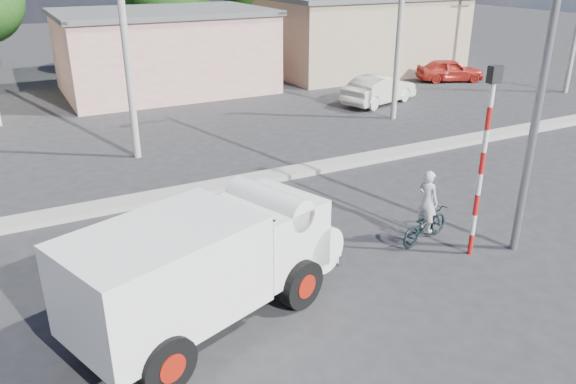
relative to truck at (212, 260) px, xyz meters
name	(u,v)px	position (x,y,z in m)	size (l,w,h in m)	color
ground_plane	(400,326)	(2.97, -1.88, -1.25)	(120.00, 120.00, 0.00)	#272729
median	(235,183)	(2.97, 6.12, -1.17)	(40.00, 0.80, 0.16)	#99968E
truck	(212,260)	(0.00, 0.00, 0.00)	(5.80, 3.70, 2.25)	black
bicycle	(425,225)	(5.63, 0.62, -0.81)	(0.58, 1.66, 0.87)	black
cyclist	(426,213)	(5.63, 0.62, -0.49)	(0.56, 0.36, 1.52)	white
car_cream	(379,90)	(12.98, 12.55, -0.58)	(1.43, 4.09, 1.35)	beige
car_red	(450,70)	(19.61, 15.02, -0.63)	(1.46, 3.64, 1.24)	red
traffic_pole	(484,148)	(6.17, -0.38, 1.34)	(0.28, 0.18, 4.36)	red
streetlight	(545,34)	(7.11, -0.68, 3.71)	(2.34, 0.22, 9.00)	slate
building_row	(147,50)	(4.07, 20.12, 0.88)	(37.80, 7.30, 4.44)	beige
utility_poles	(272,28)	(6.22, 10.12, 2.82)	(35.40, 0.24, 8.00)	#99968E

